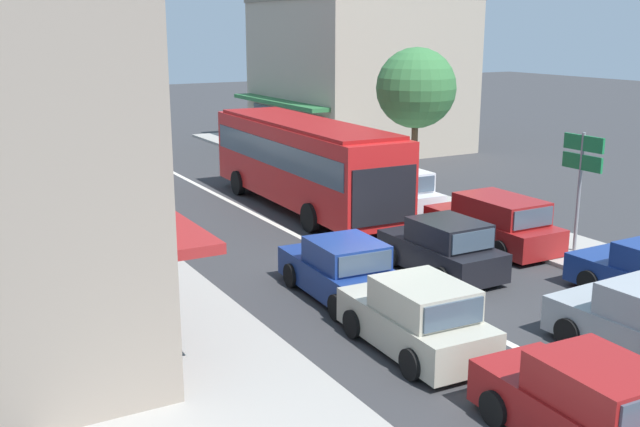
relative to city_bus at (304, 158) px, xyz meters
The scene contains 16 objects.
ground_plane 8.55m from the city_bus, 103.32° to the right, with size 140.00×140.00×0.00m, color #353538.
lane_centre_line 4.92m from the city_bus, 115.01° to the right, with size 0.20×28.00×0.01m, color silver.
sidewalk_left 9.16m from the city_bus, 166.33° to the right, with size 5.20×44.00×0.14m, color #A39E96.
kerb_right 5.11m from the city_bus, 26.37° to the right, with size 2.80×44.00×0.12m, color #A39E96.
building_right_far 15.16m from the city_bus, 50.45° to the left, with size 9.92×10.05×8.04m.
city_bus is the anchor object (origin of this frame).
hatchback_queue_gap_filler 8.52m from the city_bus, 91.87° to the right, with size 1.84×3.71×1.54m.
sedan_behind_bus_mid 9.45m from the city_bus, 112.01° to the right, with size 2.05×4.28×1.47m.
hatchback_queue_far_back 12.75m from the city_bus, 107.62° to the right, with size 1.92×3.76×1.54m.
hatchback_behind_bus_near 16.84m from the city_bus, 102.78° to the right, with size 1.93×3.76×1.54m.
parked_wagon_kerb_second 7.71m from the city_bus, 69.03° to the right, with size 1.94×4.50×1.58m.
parked_wagon_kerb_third 3.38m from the city_bus, 34.52° to the right, with size 2.04×4.55×1.58m.
traffic_light_downstreet 14.50m from the city_bus, 112.91° to the left, with size 0.33×0.24×4.20m.
directional_road_sign 9.91m from the city_bus, 64.49° to the right, with size 0.10×1.40×3.60m.
street_tree_right 4.83m from the city_bus, 18.66° to the right, with size 2.93×2.93×5.81m.
pedestrian_with_handbag_near 7.23m from the city_bus, 169.80° to the left, with size 0.34×0.65×1.63m.
Camera 1 is at (-10.65, -15.47, 6.50)m, focal length 42.00 mm.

